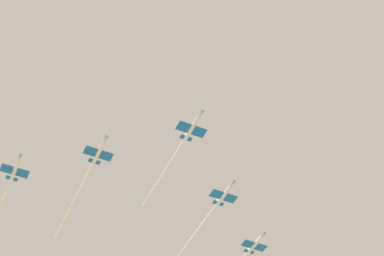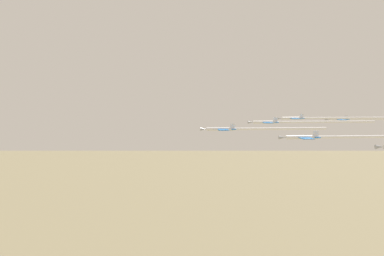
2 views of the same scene
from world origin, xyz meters
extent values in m
cylinder|color=white|center=(14.81, 10.84, 129.73)|extent=(9.41, 2.08, 1.14)
cone|color=#9EA3AD|center=(20.49, 11.42, 129.73)|extent=(2.18, 1.29, 1.09)
cube|color=blue|center=(14.29, 10.79, 129.68)|extent=(4.14, 8.60, 0.19)
cube|color=blue|center=(10.74, 10.43, 129.73)|extent=(1.80, 3.66, 0.19)
cube|color=white|center=(10.82, 10.44, 130.67)|extent=(1.67, 0.33, 1.87)
cylinder|color=white|center=(-5.28, 8.81, 129.73)|extent=(30.96, 3.93, 0.80)
cylinder|color=white|center=(-7.36, 28.69, 129.01)|extent=(9.41, 2.08, 1.14)
cone|color=#9EA3AD|center=(-1.68, 29.26, 129.01)|extent=(2.18, 1.29, 1.09)
cube|color=blue|center=(-7.88, 28.63, 128.96)|extent=(4.14, 8.60, 0.19)
cube|color=blue|center=(-11.43, 28.27, 129.01)|extent=(1.80, 3.66, 0.19)
cube|color=white|center=(-11.35, 28.28, 129.95)|extent=(1.67, 0.33, 1.87)
cylinder|color=white|center=(-32.01, 26.18, 129.01)|extent=(40.09, 4.86, 0.80)
cylinder|color=white|center=(-3.32, -11.09, 130.45)|extent=(9.41, 2.08, 1.14)
cone|color=#9EA3AD|center=(2.36, -10.51, 130.45)|extent=(2.18, 1.29, 1.09)
cube|color=blue|center=(-3.84, -11.14, 130.39)|extent=(4.14, 8.60, 0.19)
cube|color=blue|center=(-7.39, -11.50, 130.45)|extent=(1.80, 3.66, 0.19)
cube|color=white|center=(-7.31, -11.49, 131.38)|extent=(1.67, 0.33, 1.87)
cylinder|color=white|center=(-27.21, -13.52, 130.45)|extent=(38.57, 4.70, 0.80)
cylinder|color=white|center=(-26.68, 46.82, 128.80)|extent=(9.41, 2.08, 1.14)
cone|color=#9EA3AD|center=(-21.00, 47.40, 128.80)|extent=(2.18, 1.29, 1.09)
cube|color=blue|center=(-27.20, 46.77, 128.75)|extent=(4.14, 8.60, 0.19)
cube|color=blue|center=(-30.75, 46.41, 128.80)|extent=(1.80, 3.66, 0.19)
cube|color=white|center=(-30.67, 46.41, 129.74)|extent=(1.67, 0.33, 1.87)
cylinder|color=white|center=(-18.61, -32.74, 130.66)|extent=(9.41, 2.08, 1.14)
cone|color=#9EA3AD|center=(-12.93, -32.16, 130.66)|extent=(2.18, 1.29, 1.09)
cube|color=blue|center=(-19.13, -32.79, 130.61)|extent=(4.14, 8.60, 0.19)
cube|color=blue|center=(-22.68, -33.15, 130.66)|extent=(1.80, 3.66, 0.19)
cube|color=white|center=(-22.60, -33.14, 131.59)|extent=(1.67, 0.33, 1.87)
camera|label=1|loc=(124.73, -26.80, 2.16)|focal=58.95mm
camera|label=2|loc=(21.73, 143.72, 141.51)|focal=38.03mm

